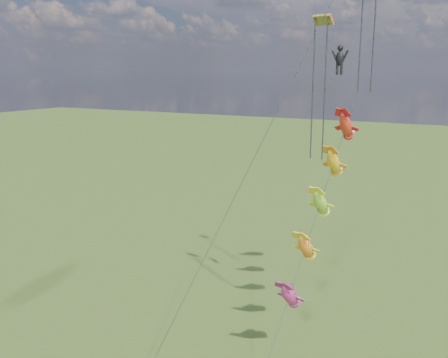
% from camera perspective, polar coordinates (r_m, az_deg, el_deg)
% --- Properties ---
extents(fish_windsock_rig, '(1.32, 15.95, 15.63)m').
position_cam_1_polar(fish_windsock_rig, '(31.33, 10.94, -2.80)').
color(fish_windsock_rig, brown).
rests_on(fish_windsock_rig, ground).
extents(parafoil_rig, '(7.78, 16.23, 25.21)m').
position_cam_1_polar(parafoil_rig, '(29.00, 12.75, 14.23)').
color(parafoil_rig, brown).
rests_on(parafoil_rig, ground).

